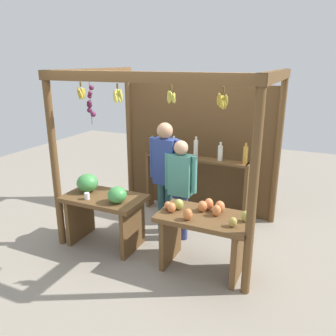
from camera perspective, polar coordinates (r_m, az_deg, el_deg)
ground_plane at (r=5.32m, az=0.89°, el=-10.59°), size 12.00×12.00×0.00m
market_stall at (r=5.20m, az=2.82°, el=5.39°), size 2.76×2.06×2.40m
fruit_counter_left at (r=4.82m, az=-10.92°, el=-5.97°), size 1.11×0.64×0.99m
fruit_counter_right at (r=4.23m, az=5.99°, el=-10.06°), size 1.11×0.64×0.88m
bottle_shelf_unit at (r=5.61m, az=4.76°, el=-0.43°), size 1.76×0.22×1.35m
vendor_man at (r=4.92m, az=-0.52°, el=-0.04°), size 0.48×0.23×1.69m
vendor_woman at (r=4.78m, az=2.12°, el=-2.42°), size 0.48×0.20×1.48m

